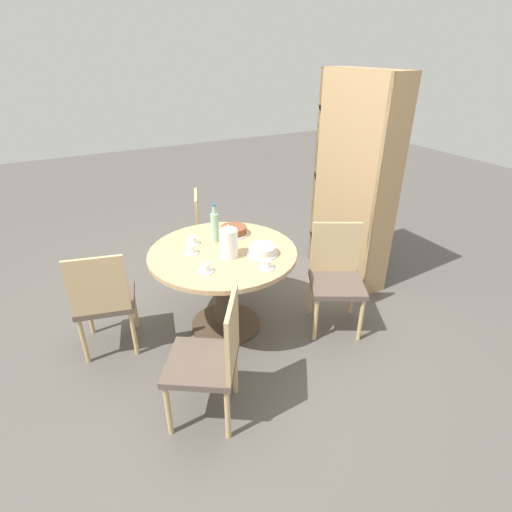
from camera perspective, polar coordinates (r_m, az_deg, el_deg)
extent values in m
plane|color=#56514C|center=(3.50, -4.31, -9.81)|extent=(14.00, 14.00, 0.00)
cylinder|color=#473828|center=(3.50, -4.32, -9.62)|extent=(0.58, 0.58, 0.03)
cylinder|color=#473828|center=(3.30, -4.53, -4.89)|extent=(0.17, 0.17, 0.65)
cylinder|color=tan|center=(3.13, -4.77, 0.44)|extent=(1.16, 1.16, 0.04)
cylinder|color=tan|center=(3.26, 8.52, -8.99)|extent=(0.03, 0.03, 0.39)
cylinder|color=tan|center=(3.33, 14.73, -8.82)|extent=(0.03, 0.03, 0.39)
cylinder|color=tan|center=(3.55, 7.80, -5.51)|extent=(0.03, 0.03, 0.39)
cylinder|color=tan|center=(3.62, 13.49, -5.44)|extent=(0.03, 0.03, 0.39)
cube|color=brown|center=(3.32, 11.48, -4.01)|extent=(0.57, 0.57, 0.04)
cube|color=tan|center=(3.37, 11.30, 1.26)|extent=(0.21, 0.36, 0.44)
cylinder|color=tan|center=(4.02, -2.59, -1.00)|extent=(0.03, 0.03, 0.39)
cylinder|color=tan|center=(4.34, -3.05, 1.27)|extent=(0.03, 0.03, 0.39)
cylinder|color=tan|center=(4.01, -7.71, -1.32)|extent=(0.03, 0.03, 0.39)
cylinder|color=tan|center=(4.33, -7.79, 0.97)|extent=(0.03, 0.03, 0.39)
cube|color=brown|center=(4.08, -5.42, 2.75)|extent=(0.54, 0.54, 0.04)
cube|color=tan|center=(3.98, -8.42, 5.74)|extent=(0.38, 0.16, 0.44)
cylinder|color=tan|center=(3.52, -16.96, -6.96)|extent=(0.03, 0.03, 0.39)
cylinder|color=tan|center=(3.57, -22.74, -7.53)|extent=(0.03, 0.03, 0.39)
cylinder|color=tan|center=(3.23, -17.05, -10.52)|extent=(0.03, 0.03, 0.39)
cylinder|color=tan|center=(3.28, -23.40, -11.08)|extent=(0.03, 0.03, 0.39)
cube|color=brown|center=(3.27, -20.67, -5.87)|extent=(0.51, 0.51, 0.04)
cube|color=tan|center=(2.98, -21.71, -4.03)|extent=(0.12, 0.39, 0.44)
cylinder|color=tan|center=(2.86, -10.42, -15.39)|extent=(0.03, 0.03, 0.39)
cylinder|color=tan|center=(2.62, -12.43, -20.70)|extent=(0.03, 0.03, 0.39)
cylinder|color=tan|center=(2.80, -2.99, -16.03)|extent=(0.03, 0.03, 0.39)
cylinder|color=tan|center=(2.56, -4.09, -21.60)|extent=(0.03, 0.03, 0.39)
cube|color=brown|center=(2.55, -7.80, -14.92)|extent=(0.58, 0.58, 0.04)
cube|color=tan|center=(2.36, -3.41, -10.97)|extent=(0.35, 0.24, 0.44)
cube|color=tan|center=(3.66, 18.21, 8.11)|extent=(0.04, 0.28, 1.97)
cube|color=tan|center=(4.27, 9.99, 11.79)|extent=(0.04, 0.28, 1.97)
cube|color=tan|center=(3.87, 12.31, 9.90)|extent=(0.90, 0.02, 1.97)
cube|color=tan|center=(4.33, 12.38, -2.14)|extent=(0.83, 0.27, 0.04)
cube|color=tan|center=(4.16, 12.90, 2.35)|extent=(0.83, 0.27, 0.04)
cube|color=tan|center=(4.01, 13.49, 7.44)|extent=(0.83, 0.27, 0.04)
cube|color=tan|center=(3.90, 14.13, 12.87)|extent=(0.83, 0.27, 0.04)
cube|color=tan|center=(3.82, 14.85, 18.57)|extent=(0.83, 0.27, 0.04)
cube|color=tan|center=(3.79, 15.59, 24.17)|extent=(0.83, 0.27, 0.04)
cube|color=black|center=(4.11, 14.37, -1.60)|extent=(0.39, 0.21, 0.28)
cube|color=#B72D28|center=(4.39, 10.67, 1.12)|extent=(0.39, 0.21, 0.33)
cube|color=#703384|center=(3.93, 15.23, 2.75)|extent=(0.33, 0.21, 0.24)
cube|color=teal|center=(4.26, 10.89, 5.77)|extent=(0.33, 0.21, 0.32)
cube|color=#703384|center=(3.80, 15.77, 8.31)|extent=(0.37, 0.21, 0.25)
cube|color=#234793|center=(4.11, 11.55, 10.73)|extent=(0.37, 0.21, 0.32)
cube|color=teal|center=(3.69, 16.63, 14.36)|extent=(0.37, 0.21, 0.29)
cube|color=beige|center=(4.03, 12.04, 15.70)|extent=(0.37, 0.21, 0.26)
cube|color=teal|center=(3.62, 17.70, 20.44)|extent=(0.34, 0.21, 0.30)
cube|color=#703384|center=(3.98, 12.48, 21.16)|extent=(0.34, 0.21, 0.24)
cylinder|color=white|center=(2.98, -3.94, 1.83)|extent=(0.14, 0.14, 0.22)
cone|color=white|center=(2.93, -4.01, 3.94)|extent=(0.12, 0.12, 0.02)
sphere|color=white|center=(2.92, -4.02, 4.31)|extent=(0.02, 0.02, 0.02)
cylinder|color=#99C6A3|center=(3.23, -5.89, 4.04)|extent=(0.07, 0.07, 0.24)
cylinder|color=#99C6A3|center=(3.17, -6.02, 6.58)|extent=(0.03, 0.03, 0.07)
cylinder|color=#2D5184|center=(3.16, -6.06, 7.26)|extent=(0.03, 0.03, 0.01)
cylinder|color=silver|center=(3.39, -3.22, 3.22)|extent=(0.25, 0.25, 0.01)
cylinder|color=brown|center=(3.38, -3.23, 3.75)|extent=(0.22, 0.22, 0.06)
cylinder|color=silver|center=(3.05, 0.89, 0.34)|extent=(0.24, 0.24, 0.01)
cylinder|color=silver|center=(3.04, 0.90, 0.94)|extent=(0.21, 0.21, 0.06)
cylinder|color=silver|center=(3.25, -9.04, 1.77)|extent=(0.11, 0.11, 0.01)
cylinder|color=white|center=(3.24, -9.08, 2.29)|extent=(0.06, 0.06, 0.06)
cylinder|color=silver|center=(3.11, -9.28, 0.47)|extent=(0.11, 0.11, 0.01)
cylinder|color=white|center=(3.10, -9.32, 1.01)|extent=(0.06, 0.06, 0.06)
cylinder|color=silver|center=(2.84, -7.18, -2.17)|extent=(0.11, 0.11, 0.01)
cylinder|color=white|center=(2.83, -7.21, -1.59)|extent=(0.06, 0.06, 0.06)
cylinder|color=silver|center=(2.86, 1.51, -1.70)|extent=(0.11, 0.11, 0.01)
cylinder|color=white|center=(2.85, 1.52, -1.13)|extent=(0.06, 0.06, 0.06)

